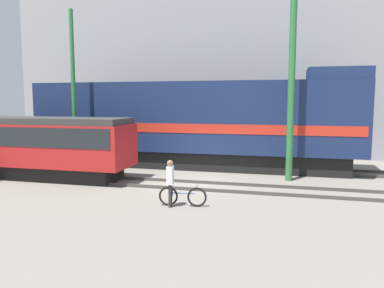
{
  "coord_description": "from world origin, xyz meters",
  "views": [
    {
      "loc": [
        4.33,
        -16.56,
        3.8
      ],
      "look_at": [
        -0.01,
        0.25,
        1.8
      ],
      "focal_mm": 35.0,
      "sensor_mm": 36.0,
      "label": 1
    }
  ],
  "objects_px": {
    "freight_locomotive": "(193,123)",
    "streetcar": "(29,143)",
    "bicycle": "(183,196)",
    "utility_pole_center": "(291,82)",
    "person": "(170,179)",
    "utility_pole_left": "(74,91)"
  },
  "relations": [
    {
      "from": "person",
      "to": "streetcar",
      "type": "bearing_deg",
      "value": 158.72
    },
    {
      "from": "freight_locomotive",
      "to": "bicycle",
      "type": "relative_size",
      "value": 10.56
    },
    {
      "from": "bicycle",
      "to": "utility_pole_left",
      "type": "bearing_deg",
      "value": 144.46
    },
    {
      "from": "streetcar",
      "to": "bicycle",
      "type": "bearing_deg",
      "value": -19.26
    },
    {
      "from": "utility_pole_left",
      "to": "streetcar",
      "type": "bearing_deg",
      "value": -114.2
    },
    {
      "from": "utility_pole_left",
      "to": "utility_pole_center",
      "type": "xyz_separation_m",
      "value": [
        11.45,
        0.0,
        0.34
      ]
    },
    {
      "from": "streetcar",
      "to": "utility_pole_left",
      "type": "xyz_separation_m",
      "value": [
        1.09,
        2.44,
        2.62
      ]
    },
    {
      "from": "utility_pole_center",
      "to": "freight_locomotive",
      "type": "bearing_deg",
      "value": 155.53
    },
    {
      "from": "bicycle",
      "to": "utility_pole_center",
      "type": "height_order",
      "value": "utility_pole_center"
    },
    {
      "from": "utility_pole_center",
      "to": "utility_pole_left",
      "type": "bearing_deg",
      "value": -180.0
    },
    {
      "from": "utility_pole_center",
      "to": "person",
      "type": "bearing_deg",
      "value": -125.9
    },
    {
      "from": "streetcar",
      "to": "person",
      "type": "height_order",
      "value": "streetcar"
    },
    {
      "from": "freight_locomotive",
      "to": "utility_pole_center",
      "type": "xyz_separation_m",
      "value": [
        5.35,
        -2.44,
        2.13
      ]
    },
    {
      "from": "person",
      "to": "freight_locomotive",
      "type": "bearing_deg",
      "value": 98.49
    },
    {
      "from": "utility_pole_center",
      "to": "streetcar",
      "type": "bearing_deg",
      "value": -169.02
    },
    {
      "from": "person",
      "to": "utility_pole_center",
      "type": "height_order",
      "value": "utility_pole_center"
    },
    {
      "from": "streetcar",
      "to": "bicycle",
      "type": "distance_m",
      "value": 9.44
    },
    {
      "from": "freight_locomotive",
      "to": "person",
      "type": "height_order",
      "value": "freight_locomotive"
    },
    {
      "from": "freight_locomotive",
      "to": "streetcar",
      "type": "height_order",
      "value": "freight_locomotive"
    },
    {
      "from": "freight_locomotive",
      "to": "streetcar",
      "type": "relative_size",
      "value": 1.76
    },
    {
      "from": "bicycle",
      "to": "person",
      "type": "height_order",
      "value": "person"
    },
    {
      "from": "freight_locomotive",
      "to": "utility_pole_left",
      "type": "height_order",
      "value": "utility_pole_left"
    }
  ]
}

